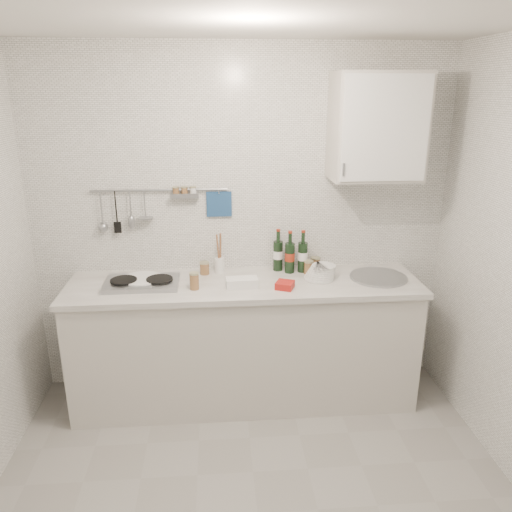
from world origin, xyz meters
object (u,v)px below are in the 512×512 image
Objects in this scene: wine_bottles at (290,251)px; wall_cabinet at (377,127)px; utensil_crock at (220,263)px; plate_stack_hob at (141,280)px; plate_stack_sink at (321,272)px.

wall_cabinet is at bearing -6.89° from wine_bottles.
utensil_crock is (-1.07, 0.09, -0.96)m from wall_cabinet.
wall_cabinet reaches higher than utensil_crock.
plate_stack_hob is at bearing -171.76° from wine_bottles.
plate_stack_hob is 1.07m from wine_bottles.
plate_stack_hob is 0.94× the size of wine_bottles.
plate_stack_sink is 0.73× the size of wine_bottles.
utensil_crock is at bearing 165.32° from plate_stack_sink.
wall_cabinet is 1.90m from plate_stack_hob.
plate_stack_sink is 0.73m from utensil_crock.
utensil_crock is at bearing 177.42° from wine_bottles.
wall_cabinet is 2.26× the size of wine_bottles.
wall_cabinet is at bearing 3.04° from plate_stack_hob.
utensil_crock reaches higher than plate_stack_sink.
wall_cabinet is 2.40× the size of plate_stack_hob.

